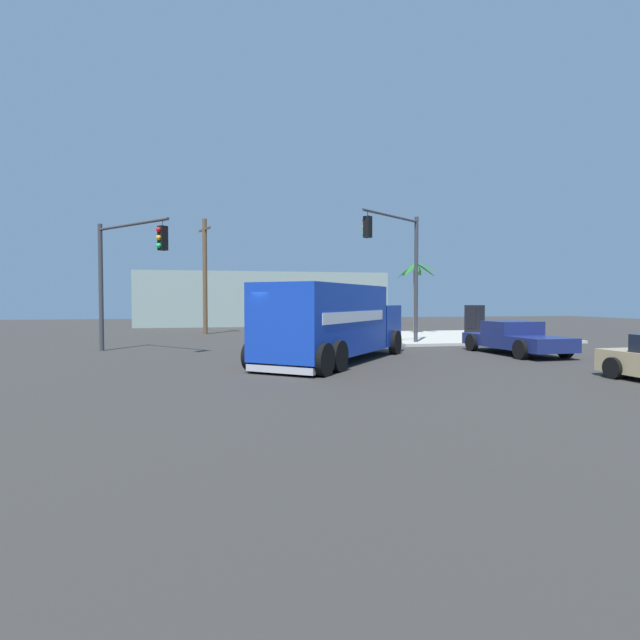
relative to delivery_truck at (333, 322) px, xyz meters
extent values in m
plane|color=#33302D|center=(-1.90, -1.65, -1.47)|extent=(100.00, 100.00, 0.00)
cube|color=#B2ADA0|center=(9.93, 10.18, -1.40)|extent=(10.16, 10.16, 0.14)
cube|color=#1438AD|center=(-0.44, -0.56, 0.10)|extent=(5.83, 6.54, 2.45)
cube|color=#1438AD|center=(2.20, 2.84, -0.27)|extent=(3.06, 2.97, 1.70)
cube|color=black|center=(2.73, 3.51, 0.07)|extent=(1.64, 1.30, 0.88)
cube|color=#B2B2B7|center=(-2.34, -3.02, -1.28)|extent=(1.94, 1.57, 0.21)
cube|color=white|center=(-1.39, 0.18, 0.22)|extent=(3.31, 4.26, 0.36)
cube|color=white|center=(0.52, -1.30, 0.22)|extent=(3.31, 4.26, 0.36)
cylinder|color=black|center=(1.19, 3.56, -0.97)|extent=(0.83, 0.96, 1.00)
cylinder|color=black|center=(3.15, 2.04, -0.97)|extent=(0.83, 0.96, 1.00)
cylinder|color=black|center=(-2.40, -1.07, -0.97)|extent=(0.83, 0.96, 1.00)
cylinder|color=black|center=(-0.44, -2.59, -0.97)|extent=(0.83, 0.96, 1.00)
cylinder|color=black|center=(-3.04, -1.90, -0.97)|extent=(0.83, 0.96, 1.00)
cylinder|color=black|center=(-1.09, -3.42, -0.97)|extent=(0.83, 0.96, 1.00)
cylinder|color=#38383D|center=(5.83, 6.26, 1.85)|extent=(0.20, 0.20, 6.36)
cylinder|color=#38383D|center=(4.00, 4.89, 4.78)|extent=(3.73, 2.85, 0.12)
cylinder|color=#38383D|center=(2.46, 3.72, 4.65)|extent=(0.03, 0.03, 0.25)
cube|color=black|center=(2.46, 3.72, 4.05)|extent=(0.42, 0.42, 0.95)
sphere|color=red|center=(2.35, 3.86, 4.37)|extent=(0.20, 0.20, 0.20)
sphere|color=#EFA314|center=(2.35, 3.86, 4.06)|extent=(0.20, 0.20, 0.20)
sphere|color=#19CC4C|center=(2.35, 3.86, 3.75)|extent=(0.20, 0.20, 0.20)
cylinder|color=#38383D|center=(-9.21, 6.17, 1.36)|extent=(0.20, 0.20, 5.67)
cylinder|color=#38383D|center=(-7.59, 4.32, 3.94)|extent=(3.33, 3.78, 0.12)
cylinder|color=#38383D|center=(-6.21, 2.73, 3.82)|extent=(0.03, 0.03, 0.25)
cube|color=black|center=(-6.21, 2.73, 3.22)|extent=(0.42, 0.42, 0.95)
sphere|color=red|center=(-6.34, 2.62, 3.53)|extent=(0.20, 0.20, 0.20)
sphere|color=#EFA314|center=(-6.34, 2.62, 3.22)|extent=(0.20, 0.20, 0.20)
sphere|color=#19CC4C|center=(-6.34, 2.62, 2.91)|extent=(0.20, 0.20, 0.20)
cube|color=navy|center=(8.01, 2.87, -0.94)|extent=(2.02, 1.59, 0.50)
cube|color=navy|center=(8.09, 1.27, -0.64)|extent=(2.03, 1.79, 1.10)
cube|color=black|center=(8.09, 1.27, -0.35)|extent=(1.86, 1.52, 0.48)
cube|color=navy|center=(8.18, -0.58, -0.92)|extent=(2.05, 2.09, 0.55)
cylinder|color=black|center=(7.01, 2.68, -1.09)|extent=(0.28, 0.77, 0.76)
cylinder|color=black|center=(9.02, 2.78, -1.09)|extent=(0.28, 0.77, 0.76)
cylinder|color=black|center=(7.18, -0.74, -1.09)|extent=(0.28, 0.77, 0.76)
cylinder|color=black|center=(9.19, -0.65, -1.09)|extent=(0.28, 0.77, 0.76)
cylinder|color=black|center=(6.94, -5.55, -1.16)|extent=(0.22, 0.63, 0.62)
cube|color=black|center=(10.76, 9.24, -0.41)|extent=(1.11, 1.16, 1.85)
cube|color=black|center=(10.43, 9.04, -0.26)|extent=(0.37, 0.60, 1.18)
cylinder|color=#7A6647|center=(8.69, 13.22, 0.93)|extent=(0.26, 0.26, 4.53)
ellipsoid|color=#236628|center=(9.30, 13.10, 2.85)|extent=(1.34, 0.60, 0.96)
ellipsoid|color=#236628|center=(9.07, 13.75, 2.89)|extent=(1.09, 1.31, 0.87)
ellipsoid|color=#236628|center=(8.49, 13.84, 2.88)|extent=(0.75, 1.39, 0.89)
ellipsoid|color=#236628|center=(8.16, 13.47, 2.79)|extent=(1.26, 0.84, 1.07)
ellipsoid|color=#236628|center=(8.18, 12.86, 2.84)|extent=(1.26, 1.04, 0.98)
ellipsoid|color=#236628|center=(8.48, 12.59, 2.91)|extent=(0.78, 1.41, 0.85)
ellipsoid|color=#236628|center=(9.06, 12.63, 2.98)|extent=(1.06, 1.41, 0.71)
cylinder|color=brown|center=(-4.86, 16.95, 2.40)|extent=(0.30, 0.30, 7.75)
cube|color=brown|center=(-4.86, 16.95, 5.57)|extent=(0.84, 2.11, 0.12)
cube|color=gray|center=(0.13, 28.60, 0.93)|extent=(22.07, 6.00, 4.80)
camera|label=1|loc=(-4.23, -17.87, 0.76)|focal=28.24mm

